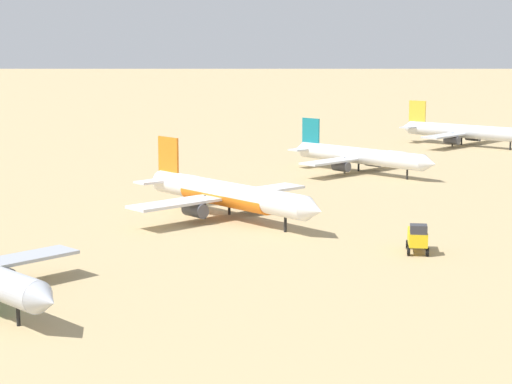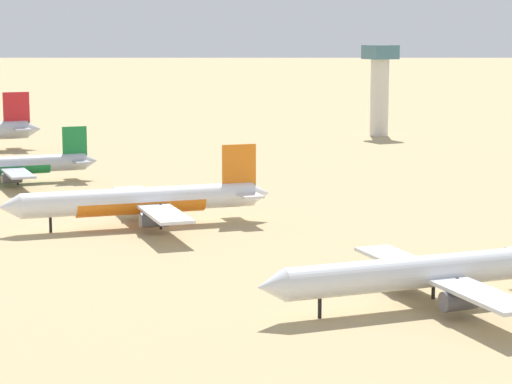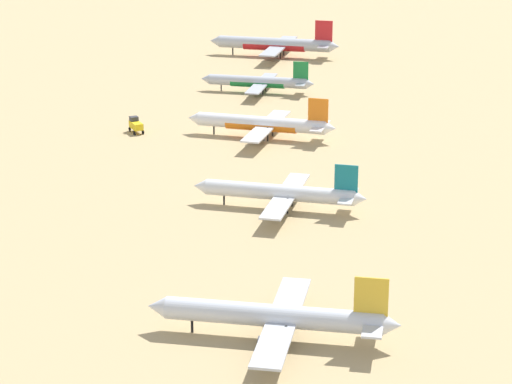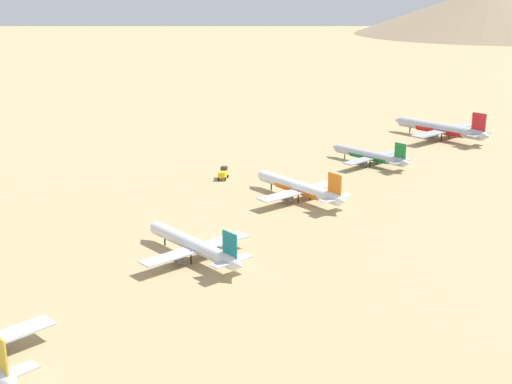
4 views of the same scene
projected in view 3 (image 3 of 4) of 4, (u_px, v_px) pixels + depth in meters
The scene contains 7 objects.
ground_plane at pixel (275, 141), 263.28m from camera, with size 1800.00×1800.00×0.00m, color tan.
parked_jet_0 at pixel (275, 44), 363.25m from camera, with size 46.29×37.71×13.34m.
parked_jet_1 at pixel (259, 82), 311.91m from camera, with size 34.76×28.27×10.02m.
parked_jet_2 at pixel (263, 124), 264.36m from camera, with size 39.04×31.88×11.27m.
parked_jet_3 at pixel (282, 193), 213.36m from camera, with size 36.42×29.66×10.50m.
parked_jet_4 at pixel (276, 317), 157.51m from camera, with size 38.94×31.60×11.24m.
service_truck at pixel (136, 125), 270.01m from camera, with size 4.95×5.68×3.90m.
Camera 3 is at (-30.77, 251.73, 72.07)m, focal length 73.32 mm.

